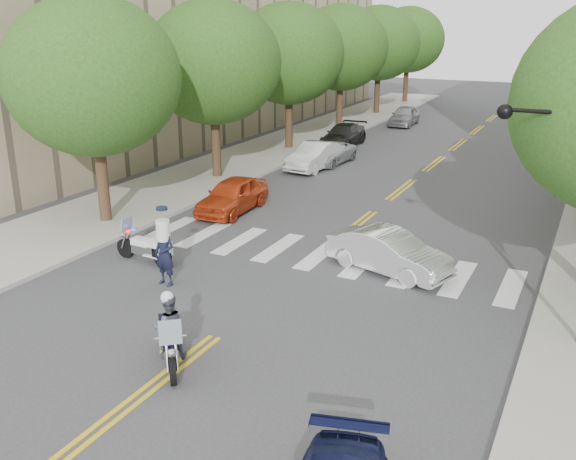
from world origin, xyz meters
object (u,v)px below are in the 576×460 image
Objects in this scene: motorcycle_police at (169,331)px; convertible at (389,252)px; motorcycle_parked at (148,248)px; officer_standing at (165,254)px.

motorcycle_police reaches higher than convertible.
convertible is at bearing -65.94° from motorcycle_parked.
officer_standing reaches higher than motorcycle_police.
motorcycle_parked reaches higher than convertible.
officer_standing is at bearing -123.45° from motorcycle_parked.
officer_standing is at bearing 141.60° from convertible.
motorcycle_parked is at bearing 150.46° from officer_standing.
convertible is at bearing -149.22° from motorcycle_police.
motorcycle_police is at bearing -44.73° from officer_standing.
officer_standing is 0.48× the size of convertible.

